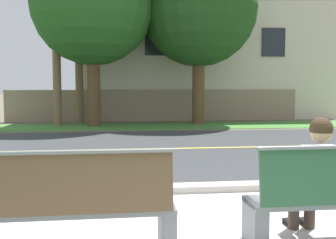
# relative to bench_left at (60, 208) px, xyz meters

# --- Properties ---
(ground_plane) EXTENTS (140.00, 140.00, 0.00)m
(ground_plane) POSITION_rel_bench_left_xyz_m (1.40, 7.79, -0.47)
(ground_plane) COLOR #665B4C
(curb_edge) EXTENTS (44.00, 0.30, 0.11)m
(curb_edge) POSITION_rel_bench_left_xyz_m (1.40, 2.14, -0.41)
(curb_edge) COLOR #ADA89E
(curb_edge) RESTS_ON ground_plane
(street_asphalt) EXTENTS (52.00, 8.00, 0.01)m
(street_asphalt) POSITION_rel_bench_left_xyz_m (1.40, 6.29, -0.46)
(street_asphalt) COLOR #383A3D
(street_asphalt) RESTS_ON ground_plane
(road_centre_line) EXTENTS (48.00, 0.14, 0.01)m
(road_centre_line) POSITION_rel_bench_left_xyz_m (1.40, 6.29, -0.46)
(road_centre_line) COLOR #E0CC4C
(road_centre_line) RESTS_ON ground_plane
(far_verge_grass) EXTENTS (48.00, 2.80, 0.02)m
(far_verge_grass) POSITION_rel_bench_left_xyz_m (1.40, 12.11, -0.46)
(far_verge_grass) COLOR #478438
(far_verge_grass) RESTS_ON ground_plane
(bench_left) EXTENTS (2.08, 0.48, 1.01)m
(bench_left) POSITION_rel_bench_left_xyz_m (0.00, 0.00, 0.00)
(bench_left) COLOR slate
(bench_left) RESTS_ON ground_plane
(seated_person_white) EXTENTS (0.52, 0.68, 1.25)m
(seated_person_white) POSITION_rel_bench_left_xyz_m (2.49, 0.17, 0.21)
(seated_person_white) COLOR #47382D
(seated_person_white) RESTS_ON ground_plane
(garden_wall) EXTENTS (13.00, 0.36, 1.40)m
(garden_wall) POSITION_rel_bench_left_xyz_m (2.20, 14.55, 0.23)
(garden_wall) COLOR gray
(garden_wall) RESTS_ON ground_plane
(house_across_street) EXTENTS (12.88, 6.91, 7.10)m
(house_across_street) POSITION_rel_bench_left_xyz_m (4.97, 17.74, 3.13)
(house_across_street) COLOR beige
(house_across_street) RESTS_ON ground_plane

